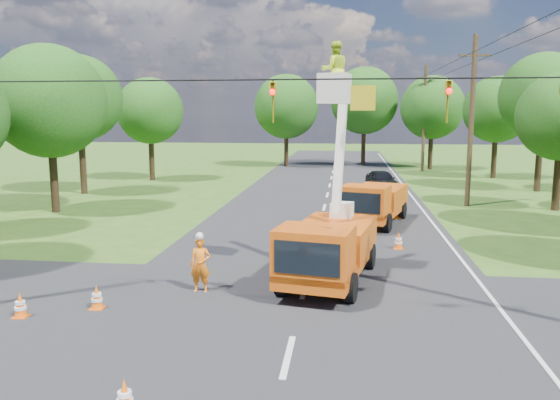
# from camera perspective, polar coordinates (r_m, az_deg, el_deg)

# --- Properties ---
(ground) EXTENTS (140.00, 140.00, 0.00)m
(ground) POSITION_cam_1_polar(r_m,az_deg,el_deg) (32.04, 4.65, -0.85)
(ground) COLOR #305419
(ground) RESTS_ON ground
(road_main) EXTENTS (12.00, 100.00, 0.06)m
(road_main) POSITION_cam_1_polar(r_m,az_deg,el_deg) (32.04, 4.65, -0.85)
(road_main) COLOR black
(road_main) RESTS_ON ground
(road_cross) EXTENTS (56.00, 10.00, 0.07)m
(road_cross) POSITION_cam_1_polar(r_m,az_deg,el_deg) (14.67, 1.69, -12.91)
(road_cross) COLOR black
(road_cross) RESTS_ON ground
(edge_line) EXTENTS (0.12, 90.00, 0.02)m
(edge_line) POSITION_cam_1_polar(r_m,az_deg,el_deg) (32.32, 14.62, -1.03)
(edge_line) COLOR silver
(edge_line) RESTS_ON ground
(bucket_truck) EXTENTS (3.25, 6.22, 7.73)m
(bucket_truck) POSITION_cam_1_polar(r_m,az_deg,el_deg) (17.73, 5.16, -3.44)
(bucket_truck) COLOR #D25B0E
(bucket_truck) RESTS_ON ground
(second_truck) EXTENTS (3.68, 6.16, 2.17)m
(second_truck) POSITION_cam_1_polar(r_m,az_deg,el_deg) (27.44, 9.82, -0.23)
(second_truck) COLOR #D25B0E
(second_truck) RESTS_ON ground
(ground_worker) EXTENTS (0.64, 0.43, 1.75)m
(ground_worker) POSITION_cam_1_polar(r_m,az_deg,el_deg) (17.07, -8.32, -6.71)
(ground_worker) COLOR orange
(ground_worker) RESTS_ON ground
(distant_car) EXTENTS (2.51, 4.47, 1.43)m
(distant_car) POSITION_cam_1_polar(r_m,az_deg,el_deg) (40.25, 10.57, 2.07)
(distant_car) COLOR black
(distant_car) RESTS_ON ground
(traffic_cone_0) EXTENTS (0.38, 0.38, 0.71)m
(traffic_cone_0) POSITION_cam_1_polar(r_m,az_deg,el_deg) (10.93, -15.92, -19.25)
(traffic_cone_0) COLOR #FF5F0D
(traffic_cone_0) RESTS_ON ground
(traffic_cone_2) EXTENTS (0.38, 0.38, 0.71)m
(traffic_cone_2) POSITION_cam_1_polar(r_m,az_deg,el_deg) (19.68, 7.13, -6.12)
(traffic_cone_2) COLOR #FF5F0D
(traffic_cone_2) RESTS_ON ground
(traffic_cone_3) EXTENTS (0.38, 0.38, 0.71)m
(traffic_cone_3) POSITION_cam_1_polar(r_m,az_deg,el_deg) (22.74, 12.28, -4.19)
(traffic_cone_3) COLOR #FF5F0D
(traffic_cone_3) RESTS_ON ground
(traffic_cone_4) EXTENTS (0.38, 0.38, 0.71)m
(traffic_cone_4) POSITION_cam_1_polar(r_m,az_deg,el_deg) (16.42, -18.59, -9.62)
(traffic_cone_4) COLOR #FF5F0D
(traffic_cone_4) RESTS_ON ground
(traffic_cone_5) EXTENTS (0.38, 0.38, 0.71)m
(traffic_cone_5) POSITION_cam_1_polar(r_m,az_deg,el_deg) (16.54, -25.51, -9.91)
(traffic_cone_5) COLOR #FF5F0D
(traffic_cone_5) RESTS_ON ground
(traffic_cone_7) EXTENTS (0.38, 0.38, 0.71)m
(traffic_cone_7) POSITION_cam_1_polar(r_m,az_deg,el_deg) (29.27, 12.27, -1.26)
(traffic_cone_7) COLOR #FF5F0D
(traffic_cone_7) RESTS_ON ground
(pole_right_mid) EXTENTS (1.80, 0.30, 10.00)m
(pole_right_mid) POSITION_cam_1_polar(r_m,az_deg,el_deg) (34.33, 19.36, 7.90)
(pole_right_mid) COLOR #4C3823
(pole_right_mid) RESTS_ON ground
(pole_right_far) EXTENTS (1.80, 0.30, 10.00)m
(pole_right_far) POSITION_cam_1_polar(r_m,az_deg,el_deg) (54.04, 14.84, 8.33)
(pole_right_far) COLOR #4C3823
(pole_right_far) RESTS_ON ground
(signal_span) EXTENTS (18.00, 0.29, 1.07)m
(signal_span) POSITION_cam_1_polar(r_m,az_deg,el_deg) (13.59, 11.35, 10.55)
(signal_span) COLOR black
(signal_span) RESTS_ON ground
(tree_left_d) EXTENTS (6.20, 6.20, 9.24)m
(tree_left_d) POSITION_cam_1_polar(r_m,az_deg,el_deg) (32.85, -22.99, 9.44)
(tree_left_d) COLOR #382616
(tree_left_d) RESTS_ON ground
(tree_left_e) EXTENTS (5.80, 5.80, 9.41)m
(tree_left_e) POSITION_cam_1_polar(r_m,az_deg,el_deg) (39.87, -20.25, 9.93)
(tree_left_e) COLOR #382616
(tree_left_e) RESTS_ON ground
(tree_left_f) EXTENTS (5.40, 5.40, 8.40)m
(tree_left_f) POSITION_cam_1_polar(r_m,az_deg,el_deg) (46.41, -13.43, 9.03)
(tree_left_f) COLOR #382616
(tree_left_f) RESTS_ON ground
(tree_right_d) EXTENTS (6.00, 6.00, 9.70)m
(tree_right_d) POSITION_cam_1_polar(r_m,az_deg,el_deg) (42.78, 25.84, 9.74)
(tree_right_d) COLOR #382616
(tree_right_d) RESTS_ON ground
(tree_right_e) EXTENTS (5.60, 5.60, 8.63)m
(tree_right_e) POSITION_cam_1_polar(r_m,az_deg,el_deg) (50.15, 21.73, 8.77)
(tree_right_e) COLOR #382616
(tree_right_e) RESTS_ON ground
(tree_far_a) EXTENTS (6.60, 6.60, 9.50)m
(tree_far_a) POSITION_cam_1_polar(r_m,az_deg,el_deg) (56.90, 0.67, 9.73)
(tree_far_a) COLOR #382616
(tree_far_a) RESTS_ON ground
(tree_far_b) EXTENTS (7.00, 7.00, 10.32)m
(tree_far_b) POSITION_cam_1_polar(r_m,az_deg,el_deg) (58.59, 8.82, 10.21)
(tree_far_b) COLOR #382616
(tree_far_b) RESTS_ON ground
(tree_far_c) EXTENTS (6.20, 6.20, 9.18)m
(tree_far_c) POSITION_cam_1_polar(r_m,az_deg,el_deg) (56.17, 15.62, 9.29)
(tree_far_c) COLOR #382616
(tree_far_c) RESTS_ON ground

